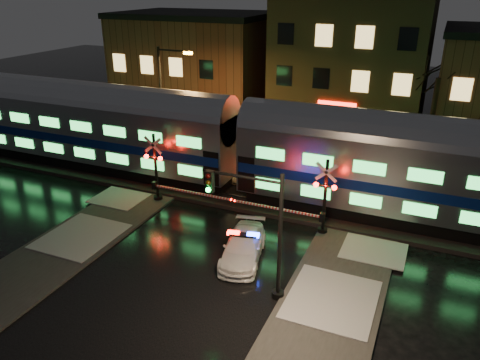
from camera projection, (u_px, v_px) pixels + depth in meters
name	position (u px, v px, depth m)	size (l,w,h in m)	color
ground	(221.00, 237.00, 24.13)	(120.00, 120.00, 0.00)	black
ballast	(256.00, 197.00, 28.31)	(90.00, 4.20, 0.24)	black
sidewalk_left	(36.00, 268.00, 21.42)	(4.00, 20.00, 0.12)	#2D2D2D
sidewalk_right	(312.00, 349.00, 16.67)	(4.00, 20.00, 0.12)	#2D2D2D
building_left	(197.00, 66.00, 45.69)	(14.00, 10.00, 9.00)	#502E1F
building_mid	(354.00, 62.00, 40.15)	(12.00, 11.00, 11.50)	brown
train	(239.00, 143.00, 27.44)	(51.00, 3.12, 5.92)	black
police_car	(243.00, 247.00, 21.99)	(2.62, 4.57, 1.40)	white
crossing_signal_right	(317.00, 204.00, 23.82)	(5.81, 0.66, 4.11)	black
crossing_signal_left	(161.00, 175.00, 27.22)	(5.89, 0.66, 4.17)	black
traffic_light	(259.00, 231.00, 18.64)	(3.59, 0.67, 5.55)	black
streetlight	(165.00, 96.00, 33.06)	(2.69, 0.28, 8.05)	black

